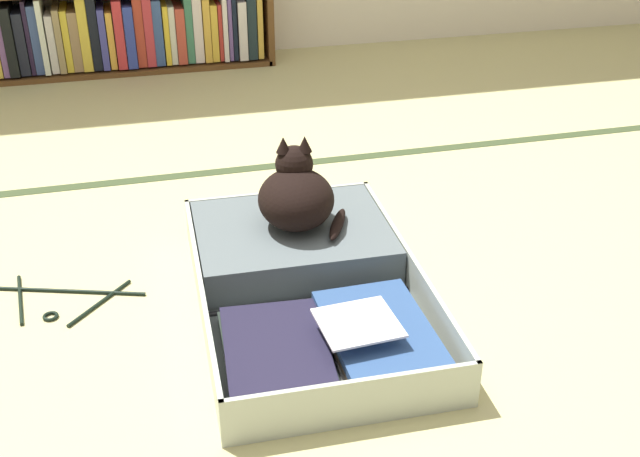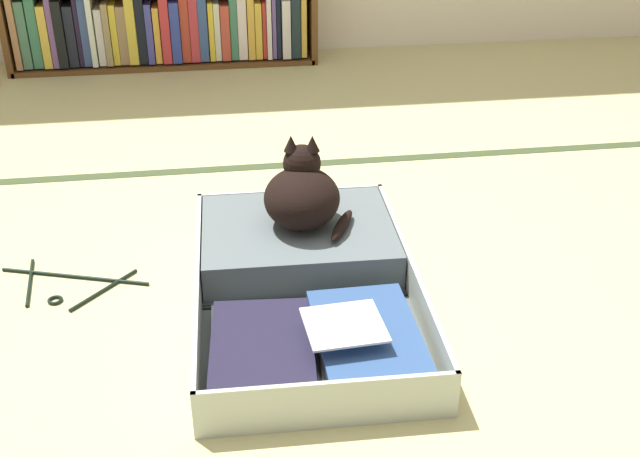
# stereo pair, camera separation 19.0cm
# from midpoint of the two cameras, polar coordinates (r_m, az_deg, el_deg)

# --- Properties ---
(ground_plane) EXTENTS (10.00, 10.00, 0.00)m
(ground_plane) POSITION_cam_midpoint_polar(r_m,az_deg,el_deg) (2.05, -4.74, -6.93)
(ground_plane) COLOR #C0B97C
(tatami_border) EXTENTS (4.80, 0.05, 0.00)m
(tatami_border) POSITION_cam_midpoint_polar(r_m,az_deg,el_deg) (2.88, -8.09, 4.18)
(tatami_border) COLOR #364527
(tatami_border) RESTS_ON ground_plane
(open_suitcase) EXTENTS (0.59, 0.93, 0.12)m
(open_suitcase) POSITION_cam_midpoint_polar(r_m,az_deg,el_deg) (2.14, -3.65, -3.57)
(open_suitcase) COLOR #B1B9A8
(open_suitcase) RESTS_ON ground_plane
(black_cat) EXTENTS (0.28, 0.28, 0.25)m
(black_cat) POSITION_cam_midpoint_polar(r_m,az_deg,el_deg) (2.21, -4.18, 2.38)
(black_cat) COLOR black
(black_cat) RESTS_ON open_suitcase
(clothes_hanger) EXTENTS (0.42, 0.28, 0.01)m
(clothes_hanger) POSITION_cam_midpoint_polar(r_m,az_deg,el_deg) (2.27, -20.51, -4.86)
(clothes_hanger) COLOR black
(clothes_hanger) RESTS_ON ground_plane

